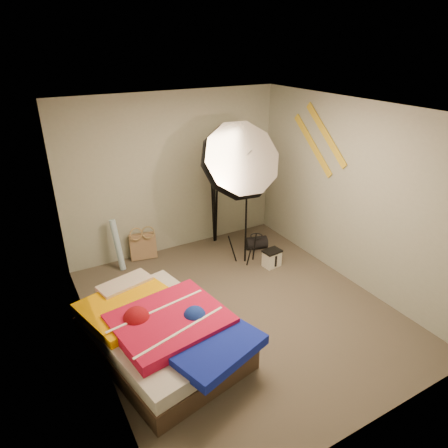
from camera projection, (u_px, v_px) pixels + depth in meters
floor at (240, 310)px, 5.13m from camera, size 4.00×4.00×0.00m
ceiling at (244, 110)px, 4.07m from camera, size 4.00×4.00×0.00m
wall_back at (174, 175)px, 6.18m from camera, size 3.50×0.00×3.50m
wall_front at (381, 317)px, 3.02m from camera, size 3.50×0.00×3.50m
wall_left at (87, 259)px, 3.82m from camera, size 0.00×4.00×4.00m
wall_right at (352, 195)px, 5.38m from camera, size 0.00×4.00×4.00m
tote_bag at (143, 246)px, 6.26m from camera, size 0.43×0.25×0.42m
wrapping_roll at (118, 245)px, 5.89m from camera, size 0.16×0.24×0.79m
camera_case at (272, 259)px, 6.06m from camera, size 0.27×0.20×0.25m
duffel_bag at (256, 243)px, 6.58m from camera, size 0.38×0.29×0.21m
wall_stripe_upper at (326, 135)px, 5.55m from camera, size 0.02×0.91×0.78m
wall_stripe_lower at (313, 145)px, 5.83m from camera, size 0.02×0.91×0.78m
bed at (161, 331)px, 4.35m from camera, size 1.65×2.10×0.53m
photo_umbrella at (239, 162)px, 5.37m from camera, size 1.41×1.10×2.31m
camera_tripod at (215, 202)px, 6.58m from camera, size 0.07×0.07×1.25m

